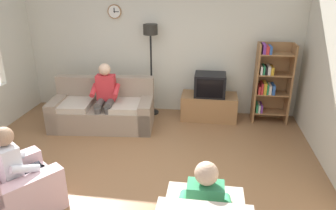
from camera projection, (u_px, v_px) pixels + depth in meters
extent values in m
plane|color=#8C603D|center=(131.00, 177.00, 4.47)|extent=(12.00, 12.00, 0.00)
cube|color=beige|center=(160.00, 47.00, 6.42)|extent=(6.20, 0.12, 2.70)
cylinder|color=olive|center=(115.00, 12.00, 6.20)|extent=(0.28, 0.03, 0.28)
cylinder|color=white|center=(114.00, 12.00, 6.19)|extent=(0.24, 0.01, 0.24)
cube|color=black|center=(114.00, 10.00, 6.17)|extent=(0.02, 0.01, 0.09)
cube|color=black|center=(116.00, 12.00, 6.17)|extent=(0.11, 0.01, 0.01)
cube|color=beige|center=(15.00, 46.00, 6.25)|extent=(0.12, 1.10, 1.20)
cube|color=gray|center=(103.00, 116.00, 5.96)|extent=(1.97, 1.01, 0.42)
cube|color=gray|center=(105.00, 88.00, 6.12)|extent=(1.91, 0.38, 0.48)
cube|color=gray|center=(146.00, 114.00, 5.89)|extent=(0.30, 0.86, 0.56)
cube|color=gray|center=(59.00, 112.00, 5.97)|extent=(0.30, 0.86, 0.56)
cube|color=#BCAD99|center=(128.00, 105.00, 5.79)|extent=(0.66, 0.73, 0.10)
cube|color=#BCAD99|center=(75.00, 104.00, 5.83)|extent=(0.66, 0.73, 0.10)
cube|color=olive|center=(209.00, 107.00, 6.31)|extent=(1.10, 0.56, 0.51)
cube|color=black|center=(209.00, 101.00, 6.54)|extent=(1.10, 0.04, 0.03)
cube|color=black|center=(210.00, 85.00, 6.12)|extent=(0.60, 0.48, 0.44)
cube|color=black|center=(210.00, 89.00, 5.89)|extent=(0.50, 0.01, 0.36)
cube|color=olive|center=(255.00, 83.00, 6.05)|extent=(0.04, 0.36, 1.55)
cube|color=olive|center=(290.00, 84.00, 5.97)|extent=(0.04, 0.36, 1.55)
cube|color=olive|center=(271.00, 81.00, 6.17)|extent=(0.64, 0.02, 1.55)
cube|color=olive|center=(269.00, 111.00, 6.23)|extent=(0.60, 0.34, 0.02)
cube|color=#267F4C|center=(256.00, 107.00, 6.20)|extent=(0.03, 0.28, 0.17)
cube|color=silver|center=(259.00, 107.00, 6.20)|extent=(0.04, 0.28, 0.16)
cube|color=#72338C|center=(261.00, 107.00, 6.20)|extent=(0.03, 0.28, 0.15)
cube|color=olive|center=(271.00, 93.00, 6.08)|extent=(0.60, 0.34, 0.02)
cube|color=red|center=(259.00, 89.00, 6.06)|extent=(0.04, 0.28, 0.15)
cube|color=red|center=(261.00, 88.00, 6.05)|extent=(0.04, 0.28, 0.20)
cube|color=gold|center=(264.00, 87.00, 6.04)|extent=(0.05, 0.28, 0.22)
cube|color=#267F4C|center=(267.00, 88.00, 6.04)|extent=(0.03, 0.28, 0.19)
cube|color=silver|center=(269.00, 89.00, 6.03)|extent=(0.05, 0.28, 0.17)
cube|color=#2D59A5|center=(273.00, 89.00, 6.02)|extent=(0.05, 0.28, 0.18)
cube|color=olive|center=(274.00, 74.00, 5.94)|extent=(0.60, 0.34, 0.02)
cube|color=silver|center=(261.00, 69.00, 5.92)|extent=(0.04, 0.28, 0.15)
cube|color=#267F4C|center=(263.00, 69.00, 5.91)|extent=(0.03, 0.28, 0.16)
cube|color=black|center=(266.00, 70.00, 5.91)|extent=(0.04, 0.28, 0.14)
cube|color=silver|center=(268.00, 69.00, 5.90)|extent=(0.05, 0.28, 0.16)
cube|color=gold|center=(272.00, 70.00, 5.89)|extent=(0.05, 0.28, 0.14)
cube|color=olive|center=(276.00, 54.00, 5.79)|extent=(0.60, 0.34, 0.02)
cube|color=#72338C|center=(264.00, 48.00, 5.77)|extent=(0.05, 0.28, 0.18)
cube|color=red|center=(267.00, 49.00, 5.77)|extent=(0.06, 0.28, 0.14)
cube|color=#2D59A5|center=(270.00, 50.00, 5.76)|extent=(0.04, 0.28, 0.14)
cylinder|color=black|center=(152.00, 112.00, 6.65)|extent=(0.28, 0.28, 0.03)
cylinder|color=black|center=(151.00, 74.00, 6.34)|extent=(0.04, 0.04, 1.70)
cylinder|color=black|center=(150.00, 29.00, 6.00)|extent=(0.28, 0.28, 0.20)
cube|color=beige|center=(20.00, 194.00, 3.80)|extent=(1.14, 1.15, 0.40)
cube|color=beige|center=(11.00, 178.00, 3.98)|extent=(0.63, 0.76, 0.56)
cube|color=beige|center=(31.00, 200.00, 3.59)|extent=(0.63, 0.76, 0.56)
cube|color=red|center=(106.00, 88.00, 5.78)|extent=(0.36, 0.23, 0.48)
sphere|color=#D8AD8C|center=(105.00, 69.00, 5.64)|extent=(0.22, 0.22, 0.22)
cylinder|color=#4C4742|center=(110.00, 103.00, 5.69)|extent=(0.16, 0.39, 0.13)
cylinder|color=#4C4742|center=(100.00, 103.00, 5.69)|extent=(0.16, 0.39, 0.13)
cylinder|color=#4C4742|center=(108.00, 122.00, 5.61)|extent=(0.12, 0.12, 0.52)
cylinder|color=#4C4742|center=(99.00, 122.00, 5.62)|extent=(0.12, 0.12, 0.52)
cylinder|color=red|center=(116.00, 91.00, 5.68)|extent=(0.12, 0.34, 0.20)
cylinder|color=red|center=(94.00, 90.00, 5.70)|extent=(0.12, 0.34, 0.20)
cube|color=silver|center=(8.00, 164.00, 3.60)|extent=(0.39, 0.36, 0.48)
sphere|color=#A37A5B|center=(3.00, 136.00, 3.47)|extent=(0.22, 0.22, 0.22)
cylinder|color=black|center=(25.00, 172.00, 3.87)|extent=(0.33, 0.38, 0.13)
cylinder|color=black|center=(31.00, 177.00, 3.76)|extent=(0.33, 0.38, 0.13)
cylinder|color=black|center=(42.00, 180.00, 4.08)|extent=(0.15, 0.15, 0.40)
cylinder|color=black|center=(49.00, 186.00, 3.96)|extent=(0.15, 0.15, 0.40)
cylinder|color=silver|center=(11.00, 155.00, 3.81)|extent=(0.27, 0.32, 0.20)
cylinder|color=silver|center=(25.00, 169.00, 3.54)|extent=(0.27, 0.32, 0.20)
cube|color=#338C59|center=(205.00, 205.00, 2.93)|extent=(0.34, 0.20, 0.48)
sphere|color=#D8AD8C|center=(206.00, 173.00, 2.81)|extent=(0.22, 0.22, 0.22)
cylinder|color=#338C59|center=(183.00, 198.00, 3.06)|extent=(0.09, 0.33, 0.20)
cylinder|color=#338C59|center=(227.00, 202.00, 3.00)|extent=(0.09, 0.33, 0.20)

